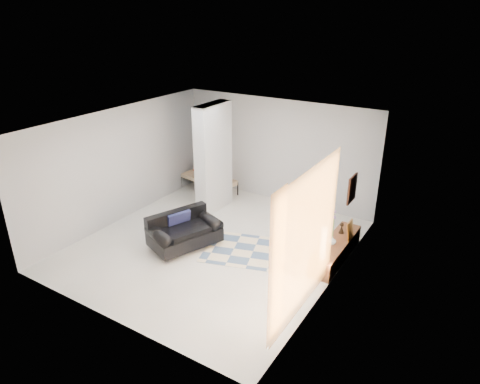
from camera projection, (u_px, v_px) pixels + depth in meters
The scene contains 17 objects.
floor at pixel (214, 245), 9.66m from camera, with size 6.00×6.00×0.00m, color beige.
ceiling at pixel (211, 123), 8.56m from camera, with size 6.00×6.00×0.00m, color white.
wall_back at pixel (277, 151), 11.45m from camera, with size 6.00×6.00×0.00m, color #B2B4B6.
wall_front at pixel (104, 249), 6.77m from camera, with size 6.00×6.00×0.00m, color #B2B4B6.
wall_left at pixel (121, 165), 10.44m from camera, with size 6.00×6.00×0.00m, color #B2B4B6.
wall_right at pixel (336, 218), 7.78m from camera, with size 6.00×6.00×0.00m, color #B2B4B6.
partition_column at pixel (214, 158), 10.89m from camera, with size 0.35×1.20×2.80m, color silver.
hallway_door at pixel (213, 152), 12.59m from camera, with size 0.85×0.06×2.04m, color silver.
curtain at pixel (307, 241), 6.90m from camera, with size 2.55×2.55×0.00m, color gold.
wall_art at pixel (352, 189), 8.40m from camera, with size 0.04×0.45×0.55m, color #34170E.
media_console at pixel (336, 250), 9.07m from camera, with size 0.45×1.94×0.80m.
loveseat at pixel (183, 231), 9.50m from camera, with size 1.38×1.74×0.76m.
daybed at pixel (209, 177), 12.37m from camera, with size 1.77×0.97×0.77m.
area_rug at pixel (253, 251), 9.38m from camera, with size 2.12×1.41×0.01m, color beige.
cylinder_lamp at pixel (323, 243), 8.27m from camera, with size 0.12×0.12×0.66m, color white.
bronze_figurine at pixel (342, 228), 9.29m from camera, with size 0.12×0.12×0.25m, color black, non-canonical shape.
vase at pixel (332, 240), 8.86m from camera, with size 0.17×0.17×0.18m, color white.
Camera 1 is at (4.92, -6.84, 4.90)m, focal length 32.00 mm.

